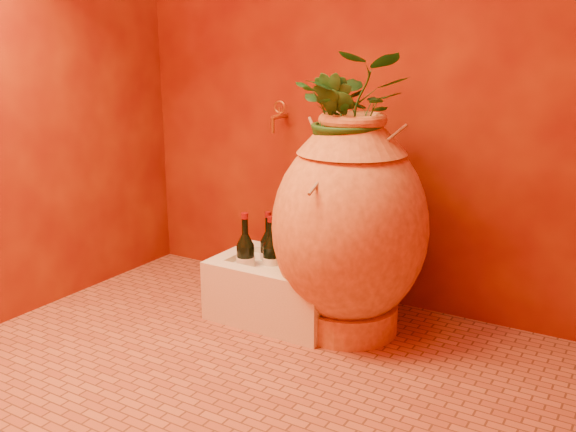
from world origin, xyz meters
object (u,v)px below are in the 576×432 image
Objects in this scene: wine_bottle_a at (268,255)px; wine_bottle_b at (246,260)px; wine_bottle_c at (271,260)px; stone_basin at (279,291)px; amphora at (350,227)px; wall_tap at (278,115)px.

wine_bottle_a is 0.94× the size of wine_bottle_b.
wine_bottle_c is (0.05, -0.06, -0.00)m from wine_bottle_a.
wine_bottle_a reaches higher than wine_bottle_c.
wine_bottle_c is (-0.05, 0.02, 0.14)m from stone_basin.
stone_basin is (-0.33, -0.05, -0.35)m from amphora.
stone_basin is 3.85× the size of wall_tap.
stone_basin is at bearing -18.24° from wine_bottle_c.
wall_tap is at bearing 112.93° from wine_bottle_a.
wine_bottle_c is at bearing 161.76° from stone_basin.
wall_tap reaches higher than wine_bottle_c.
wine_bottle_a is at bearing 131.95° from wine_bottle_c.
wine_bottle_c is 0.74m from wall_tap.
amphora is 0.44m from wine_bottle_c.
amphora is at bearing 4.66° from wine_bottle_c.
stone_basin is 0.15m from wine_bottle_c.
amphora is at bearing -29.61° from wall_tap.
amphora is 0.53m from wine_bottle_b.
stone_basin is 0.88m from wall_tap.
amphora reaches higher than wine_bottle_c.
wine_bottle_a is 0.14m from wine_bottle_b.
wine_bottle_b reaches higher than wine_bottle_c.
wall_tap is (-0.23, 0.37, 0.76)m from stone_basin.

